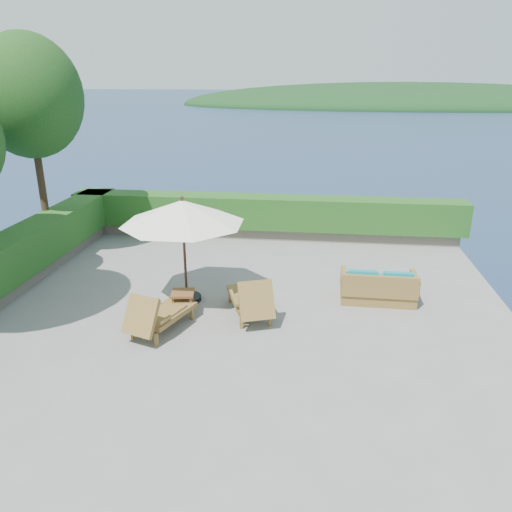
# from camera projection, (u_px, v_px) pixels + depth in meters

# --- Properties ---
(ground) EXTENTS (12.00, 12.00, 0.00)m
(ground) POSITION_uv_depth(u_px,v_px,m) (238.00, 315.00, 10.90)
(ground) COLOR gray
(ground) RESTS_ON ground
(foundation) EXTENTS (12.00, 12.00, 3.00)m
(foundation) POSITION_uv_depth(u_px,v_px,m) (239.00, 376.00, 11.43)
(foundation) COLOR #4E483E
(foundation) RESTS_ON ocean
(ocean) EXTENTS (600.00, 600.00, 0.00)m
(ocean) POSITION_uv_depth(u_px,v_px,m) (240.00, 428.00, 11.92)
(ocean) COLOR #172A49
(ocean) RESTS_ON ground
(offshore_island) EXTENTS (126.00, 57.60, 12.60)m
(offshore_island) POSITION_uv_depth(u_px,v_px,m) (403.00, 105.00, 139.77)
(offshore_island) COLOR black
(offshore_island) RESTS_ON ocean
(planter_wall_far) EXTENTS (12.00, 0.60, 0.36)m
(planter_wall_far) POSITION_uv_depth(u_px,v_px,m) (265.00, 232.00, 16.07)
(planter_wall_far) COLOR #736C5C
(planter_wall_far) RESTS_ON ground
(hedge_far) EXTENTS (12.40, 0.90, 1.00)m
(hedge_far) POSITION_uv_depth(u_px,v_px,m) (265.00, 212.00, 15.84)
(hedge_far) COLOR #164D17
(hedge_far) RESTS_ON planter_wall_far
(tree_far) EXTENTS (2.80, 2.80, 6.03)m
(tree_far) POSITION_uv_depth(u_px,v_px,m) (29.00, 97.00, 13.06)
(tree_far) COLOR #3C2717
(tree_far) RESTS_ON ground
(patio_umbrella) EXTENTS (3.61, 3.61, 2.48)m
(patio_umbrella) POSITION_uv_depth(u_px,v_px,m) (183.00, 213.00, 10.91)
(patio_umbrella) COLOR black
(patio_umbrella) RESTS_ON ground
(lounge_left) EXTENTS (1.20, 1.80, 0.96)m
(lounge_left) POSITION_uv_depth(u_px,v_px,m) (158.00, 314.00, 10.04)
(lounge_left) COLOR olive
(lounge_left) RESTS_ON ground
(lounge_right) EXTENTS (1.27, 1.89, 1.01)m
(lounge_right) POSITION_uv_depth(u_px,v_px,m) (251.00, 299.00, 10.69)
(lounge_right) COLOR olive
(lounge_right) RESTS_ON ground
(side_table) EXTENTS (0.55, 0.55, 0.52)m
(side_table) POSITION_uv_depth(u_px,v_px,m) (183.00, 296.00, 10.83)
(side_table) COLOR brown
(side_table) RESTS_ON ground
(wicker_loveseat) EXTENTS (1.73, 0.91, 0.84)m
(wicker_loveseat) POSITION_uv_depth(u_px,v_px,m) (378.00, 288.00, 11.45)
(wicker_loveseat) COLOR olive
(wicker_loveseat) RESTS_ON ground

